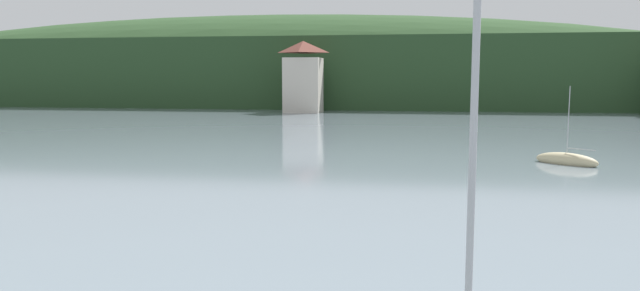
{
  "coord_description": "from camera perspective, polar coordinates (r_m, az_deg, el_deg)",
  "views": [
    {
      "loc": [
        4.44,
        11.25,
        5.73
      ],
      "look_at": [
        0.0,
        37.74,
        2.51
      ],
      "focal_mm": 33.14,
      "sensor_mm": 36.0,
      "label": 1
    }
  ],
  "objects": [
    {
      "name": "wooded_hillside",
      "position": [
        140.82,
        -0.36,
        6.54
      ],
      "size": [
        352.0,
        75.63,
        32.61
      ],
      "color": "#264223",
      "rests_on": "ground_plane"
    },
    {
      "name": "shore_building_west",
      "position": [
        90.8,
        -1.63,
        6.54
      ],
      "size": [
        5.73,
        5.33,
        10.85
      ],
      "color": "beige",
      "rests_on": "ground_plane"
    },
    {
      "name": "sailboat_far_2",
      "position": [
        41.26,
        22.7,
        -1.35
      ],
      "size": [
        3.91,
        3.38,
        5.32
      ],
      "rotation": [
        0.0,
        0.0,
        2.49
      ],
      "color": "#CCBC8E",
      "rests_on": "ground_plane"
    }
  ]
}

